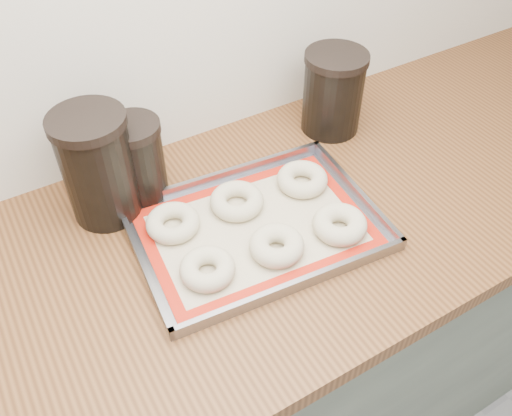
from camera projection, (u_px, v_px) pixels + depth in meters
cabinet at (283, 338)px, 1.42m from camera, size 3.00×0.65×0.86m
countertop at (291, 217)px, 1.10m from camera, size 3.06×0.68×0.04m
baking_tray at (256, 228)px, 1.04m from camera, size 0.49×0.37×0.03m
baking_mat at (256, 228)px, 1.04m from camera, size 0.44×0.33×0.00m
bagel_front_left at (207, 269)px, 0.95m from camera, size 0.11×0.11×0.03m
bagel_front_mid at (277, 246)px, 0.99m from camera, size 0.11×0.11×0.04m
bagel_front_right at (340, 224)px, 1.03m from camera, size 0.11×0.11×0.04m
bagel_back_left at (173, 223)px, 1.03m from camera, size 0.12×0.12×0.03m
bagel_back_mid at (237, 201)px, 1.08m from camera, size 0.12×0.12×0.03m
bagel_back_right at (302, 179)px, 1.12m from camera, size 0.11×0.11×0.03m
canister_left at (98, 166)px, 1.01m from camera, size 0.14×0.14×0.22m
canister_mid at (137, 160)px, 1.06m from camera, size 0.11×0.11×0.17m
canister_right at (333, 92)px, 1.22m from camera, size 0.14×0.14×0.19m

